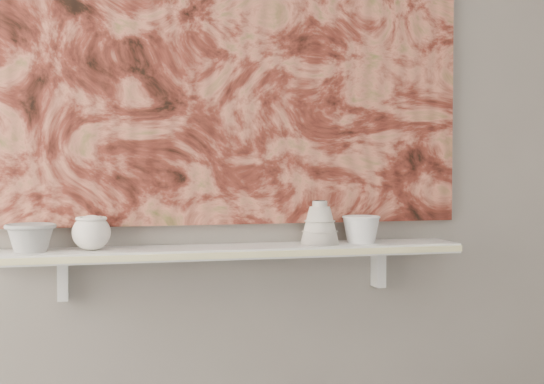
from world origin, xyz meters
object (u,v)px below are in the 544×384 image
object	(u,v)px
bowl_white	(361,229)
shelf	(233,251)
painting	(227,44)
bowl_grey	(30,237)
bell_vessel	(320,222)
cup_cream	(91,233)

from	to	relation	value
bowl_white	shelf	bearing A→B (deg)	180.00
painting	bowl_white	size ratio (longest dim) A/B	12.66
painting	bowl_grey	distance (m)	0.81
bowl_grey	bell_vessel	size ratio (longest dim) A/B	1.06
shelf	bowl_white	bearing A→B (deg)	0.00
bowl_white	cup_cream	bearing A→B (deg)	180.00
shelf	bell_vessel	bearing A→B (deg)	0.00
painting	bell_vessel	bearing A→B (deg)	-16.53
shelf	bowl_white	xyz separation A→B (m)	(0.41, 0.00, 0.06)
bowl_grey	cup_cream	world-z (taller)	cup_cream
bowl_grey	bell_vessel	distance (m)	0.85
shelf	painting	world-z (taller)	painting
shelf	bell_vessel	world-z (taller)	bell_vessel
bowl_grey	bell_vessel	xyz separation A→B (m)	(0.85, 0.00, 0.03)
bowl_grey	cup_cream	distance (m)	0.17
bowl_grey	cup_cream	bearing A→B (deg)	0.00
bell_vessel	bowl_white	distance (m)	0.14
cup_cream	bell_vessel	world-z (taller)	bell_vessel
bowl_grey	painting	bearing A→B (deg)	7.99
shelf	painting	xyz separation A→B (m)	(0.00, 0.08, 0.62)
cup_cream	bowl_grey	bearing A→B (deg)	180.00
shelf	painting	distance (m)	0.63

